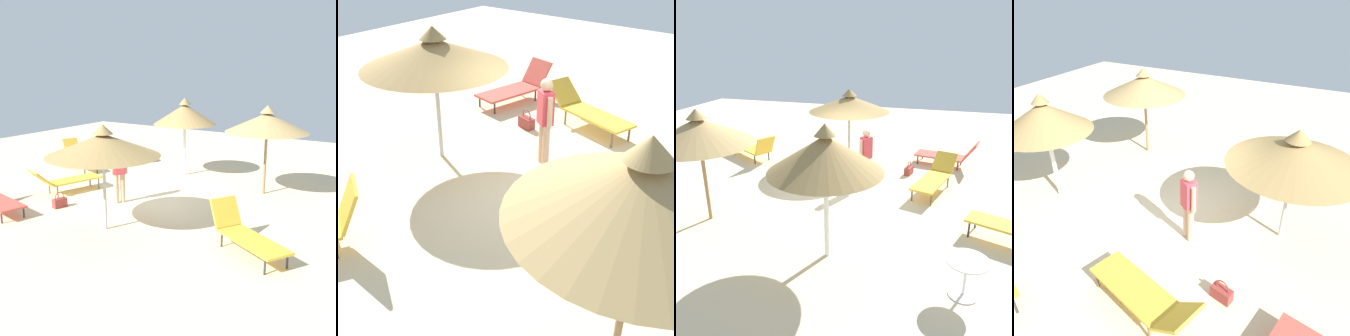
% 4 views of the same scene
% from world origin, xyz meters
% --- Properties ---
extents(ground, '(24.00, 24.00, 0.10)m').
position_xyz_m(ground, '(0.00, 0.00, -0.05)').
color(ground, beige).
extents(parasol_umbrella_center, '(2.09, 2.09, 2.60)m').
position_xyz_m(parasol_umbrella_center, '(-0.57, 3.03, 2.05)').
color(parasol_umbrella_center, white).
rests_on(parasol_umbrella_center, ground).
extents(parasol_umbrella_far_right, '(2.55, 2.55, 2.42)m').
position_xyz_m(parasol_umbrella_far_right, '(0.45, -2.20, 1.96)').
color(parasol_umbrella_far_right, '#B2B2B7').
rests_on(parasol_umbrella_far_right, ground).
extents(parasol_umbrella_far_left, '(2.36, 2.36, 2.56)m').
position_xyz_m(parasol_umbrella_far_left, '(2.49, 2.40, 2.08)').
color(parasol_umbrella_far_left, olive).
rests_on(parasol_umbrella_far_left, ground).
extents(lounge_chair_near_left, '(1.97, 1.50, 0.93)m').
position_xyz_m(lounge_chair_near_left, '(3.62, -1.65, 0.41)').
color(lounge_chair_near_left, gold).
rests_on(lounge_chair_near_left, ground).
extents(lounge_chair_edge, '(1.17, 2.19, 0.83)m').
position_xyz_m(lounge_chair_edge, '(-2.38, -0.69, 0.42)').
color(lounge_chair_edge, gold).
rests_on(lounge_chair_edge, ground).
extents(lounge_chair_front, '(2.01, 1.04, 0.88)m').
position_xyz_m(lounge_chair_front, '(-2.70, -2.81, 0.38)').
color(lounge_chair_front, '#CC4C3F').
rests_on(lounge_chair_front, ground).
extents(person_standing_near_right, '(0.34, 0.40, 1.62)m').
position_xyz_m(person_standing_near_right, '(-0.50, -0.52, 0.92)').
color(person_standing_near_right, tan).
rests_on(person_standing_near_right, ground).
extents(handbag, '(0.26, 0.40, 0.42)m').
position_xyz_m(handbag, '(-1.58, -1.69, 0.14)').
color(handbag, maroon).
rests_on(handbag, ground).
extents(side_table_round, '(0.70, 0.70, 0.67)m').
position_xyz_m(side_table_round, '(-3.06, 3.47, 0.46)').
color(side_table_round, silver).
rests_on(side_table_round, ground).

